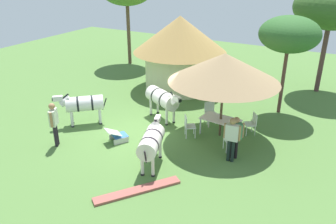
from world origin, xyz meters
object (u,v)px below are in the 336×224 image
object	(u,v)px
guest_behind_table	(235,134)
patio_chair_east_end	(210,111)
zebra_by_umbrella	(83,104)
zebra_toward_hut	(163,99)
patio_dining_table	(221,121)
standing_watcher	(54,120)
thatched_hut	(180,48)
guest_beside_umbrella	(232,136)
zebra_nearest_camera	(152,141)
patio_chair_west_end	(188,125)
patio_chair_near_lawn	(231,139)
striped_lounge_chair	(117,135)
shade_umbrella	(224,68)
acacia_tree_far_lawn	(289,35)
acacia_tree_left_background	(332,7)
patio_chair_near_hut	(252,122)

from	to	relation	value
guest_behind_table	patio_chair_east_end	bearing A→B (deg)	101.41
zebra_by_umbrella	zebra_toward_hut	world-z (taller)	zebra_toward_hut
patio_chair_east_end	zebra_toward_hut	xyz separation A→B (m)	(-1.95, -0.78, 0.47)
guest_behind_table	patio_dining_table	bearing A→B (deg)	99.79
standing_watcher	zebra_toward_hut	world-z (taller)	standing_watcher
guest_behind_table	thatched_hut	bearing A→B (deg)	104.68
guest_beside_umbrella	zebra_nearest_camera	size ratio (longest dim) A/B	0.78
thatched_hut	zebra_toward_hut	distance (m)	4.42
guest_beside_umbrella	zebra_by_umbrella	xyz separation A→B (m)	(-6.57, -0.21, -0.07)
standing_watcher	zebra_toward_hut	distance (m)	4.70
patio_chair_west_end	patio_chair_near_lawn	world-z (taller)	same
patio_dining_table	striped_lounge_chair	xyz separation A→B (m)	(-3.37, -2.44, -0.41)
shade_umbrella	patio_chair_near_lawn	world-z (taller)	shade_umbrella
patio_chair_west_end	acacia_tree_far_lawn	bearing A→B (deg)	114.60
shade_umbrella	zebra_toward_hut	size ratio (longest dim) A/B	1.98
patio_dining_table	acacia_tree_far_lawn	bearing A→B (deg)	66.00
shade_umbrella	acacia_tree_far_lawn	size ratio (longest dim) A/B	0.96
shade_umbrella	standing_watcher	distance (m)	6.73
zebra_by_umbrella	patio_chair_near_lawn	bearing A→B (deg)	-125.15
shade_umbrella	zebra_by_umbrella	xyz separation A→B (m)	(-5.54, -1.87, -1.93)
thatched_hut	guest_behind_table	xyz separation A→B (m)	(5.14, -5.67, -1.27)
acacia_tree_left_background	acacia_tree_far_lawn	bearing A→B (deg)	-106.93
zebra_by_umbrella	acacia_tree_left_background	distance (m)	12.94
patio_chair_east_end	acacia_tree_left_background	distance (m)	8.36
patio_chair_near_lawn	zebra_toward_hut	bearing A→B (deg)	122.68
standing_watcher	thatched_hut	bearing A→B (deg)	141.92
patio_dining_table	zebra_by_umbrella	size ratio (longest dim) A/B	0.92
striped_lounge_chair	shade_umbrella	bearing A→B (deg)	67.64
shade_umbrella	striped_lounge_chair	xyz separation A→B (m)	(-3.37, -2.44, -2.62)
zebra_toward_hut	acacia_tree_left_background	world-z (taller)	acacia_tree_left_background
guest_beside_umbrella	zebra_toward_hut	bearing A→B (deg)	-31.01
zebra_by_umbrella	shade_umbrella	bearing A→B (deg)	-114.04
zebra_by_umbrella	thatched_hut	bearing A→B (deg)	-56.23
patio_chair_west_end	guest_beside_umbrella	bearing A→B (deg)	32.84
striped_lounge_chair	zebra_by_umbrella	bearing A→B (deg)	-162.88
striped_lounge_chair	acacia_tree_far_lawn	world-z (taller)	acacia_tree_far_lawn
zebra_by_umbrella	guest_beside_umbrella	bearing A→B (deg)	-130.89
patio_dining_table	zebra_by_umbrella	xyz separation A→B (m)	(-5.54, -1.87, 0.29)
patio_chair_near_hut	guest_behind_table	bearing A→B (deg)	145.29
thatched_hut	shade_umbrella	size ratio (longest dim) A/B	1.17
thatched_hut	acacia_tree_left_background	size ratio (longest dim) A/B	0.90
zebra_nearest_camera	zebra_by_umbrella	size ratio (longest dim) A/B	1.21
patio_dining_table	patio_chair_near_lawn	xyz separation A→B (m)	(0.82, -1.03, -0.14)
patio_chair_west_end	patio_chair_near_lawn	distance (m)	1.94
guest_beside_umbrella	zebra_nearest_camera	distance (m)	2.79
thatched_hut	standing_watcher	xyz separation A→B (m)	(-1.16, -8.09, -1.20)
patio_chair_east_end	zebra_by_umbrella	distance (m)	5.50
shade_umbrella	patio_chair_near_hut	size ratio (longest dim) A/B	4.76
thatched_hut	patio_dining_table	size ratio (longest dim) A/B	3.06
patio_chair_near_lawn	guest_beside_umbrella	world-z (taller)	guest_beside_umbrella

